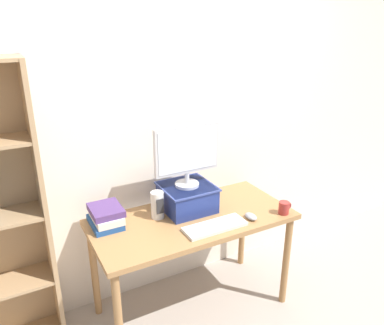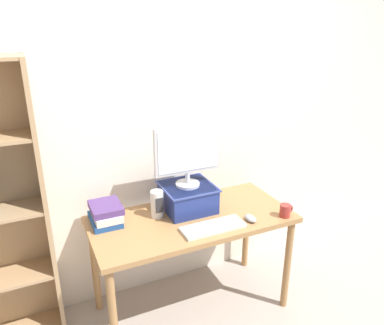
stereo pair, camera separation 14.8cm
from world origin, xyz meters
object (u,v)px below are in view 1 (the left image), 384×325
object	(u,v)px
desk	(192,228)
riser_box	(187,197)
computer_mouse	(251,216)
desk_speaker	(157,205)
keyboard	(215,226)
coffee_mug	(284,208)
book_stack	(106,216)
computer_monitor	(187,153)

from	to	relation	value
desk	riser_box	xyz separation A→B (m)	(0.02, 0.12, 0.19)
computer_mouse	desk_speaker	bearing A→B (deg)	149.87
desk	desk_speaker	world-z (taller)	desk_speaker
keyboard	coffee_mug	world-z (taller)	coffee_mug
riser_box	book_stack	bearing A→B (deg)	174.39
riser_box	book_stack	distance (m)	0.58
desk	computer_mouse	world-z (taller)	computer_mouse
riser_box	coffee_mug	bearing A→B (deg)	-33.99
keyboard	desk_speaker	distance (m)	0.42
keyboard	coffee_mug	xyz separation A→B (m)	(0.53, -0.06, 0.03)
book_stack	computer_monitor	bearing A→B (deg)	-5.76
computer_monitor	computer_mouse	bearing A→B (deg)	-46.43
book_stack	desk_speaker	world-z (taller)	desk_speaker
coffee_mug	computer_monitor	bearing A→B (deg)	146.12
computer_mouse	desk_speaker	xyz separation A→B (m)	(-0.55, 0.32, 0.08)
riser_box	computer_monitor	distance (m)	0.33
keyboard	computer_mouse	world-z (taller)	computer_mouse
computer_mouse	book_stack	size ratio (longest dim) A/B	0.39
riser_box	desk_speaker	xyz separation A→B (m)	(-0.23, -0.01, -0.00)
desk	book_stack	world-z (taller)	book_stack
computer_monitor	desk_speaker	bearing A→B (deg)	-176.86
computer_monitor	desk_speaker	size ratio (longest dim) A/B	2.49
book_stack	desk_speaker	xyz separation A→B (m)	(0.34, -0.07, 0.03)
computer_mouse	desk_speaker	size ratio (longest dim) A/B	0.55
desk	keyboard	world-z (taller)	keyboard
desk	riser_box	size ratio (longest dim) A/B	3.87
riser_box	desk_speaker	bearing A→B (deg)	-176.50
riser_box	desk_speaker	distance (m)	0.23
book_stack	computer_mouse	bearing A→B (deg)	-23.69
desk	book_stack	bearing A→B (deg)	161.83
riser_box	book_stack	xyz separation A→B (m)	(-0.57, 0.06, -0.03)
computer_mouse	book_stack	distance (m)	0.97
computer_mouse	book_stack	world-z (taller)	book_stack
riser_box	computer_mouse	bearing A→B (deg)	-46.56
computer_mouse	desk_speaker	distance (m)	0.64
computer_mouse	coffee_mug	bearing A→B (deg)	-10.75
computer_monitor	computer_mouse	distance (m)	0.61
riser_box	keyboard	distance (m)	0.33
riser_box	coffee_mug	world-z (taller)	riser_box
desk	computer_monitor	world-z (taller)	computer_monitor
computer_mouse	keyboard	bearing A→B (deg)	177.11
riser_box	computer_mouse	world-z (taller)	riser_box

